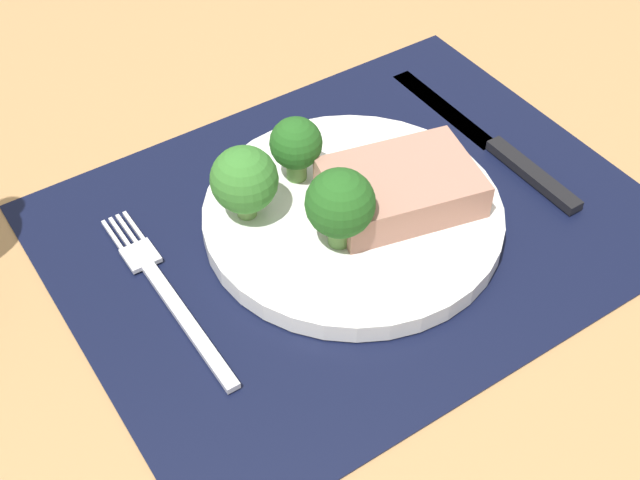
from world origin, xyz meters
TOP-DOWN VIEW (x-y plane):
  - ground_plane at (0.00, 0.00)cm, footprint 140.00×110.00cm
  - placemat at (0.00, 0.00)cm, footprint 45.02×34.86cm
  - plate at (0.00, 0.00)cm, footprint 23.35×23.35cm
  - steak at (3.49, -1.34)cm, footprint 12.97×10.41cm
  - broccoli_front_edge at (-7.11, 4.00)cm, footprint 5.13×5.13cm
  - broccoli_near_steak at (-2.92, -2.36)cm, footprint 5.11×5.11cm
  - broccoli_back_left at (-1.66, 5.48)cm, footprint 4.15×4.15cm
  - fork at (-15.46, 1.42)cm, footprint 2.40×19.20cm
  - knife at (15.47, 0.53)cm, footprint 1.80×23.00cm

SIDE VIEW (x-z plane):
  - ground_plane at x=0.00cm, z-range -3.00..0.00cm
  - placemat at x=0.00cm, z-range 0.00..0.30cm
  - fork at x=-15.46cm, z-range 0.30..0.80cm
  - knife at x=15.47cm, z-range 0.20..1.00cm
  - plate at x=0.00cm, z-range 0.30..1.90cm
  - steak at x=3.49cm, z-range 1.90..4.84cm
  - broccoli_back_left at x=-1.66cm, z-range 2.45..8.01cm
  - broccoli_front_edge at x=-7.11cm, z-range 2.32..8.42cm
  - broccoli_near_steak at x=-2.92cm, z-range 2.51..9.05cm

